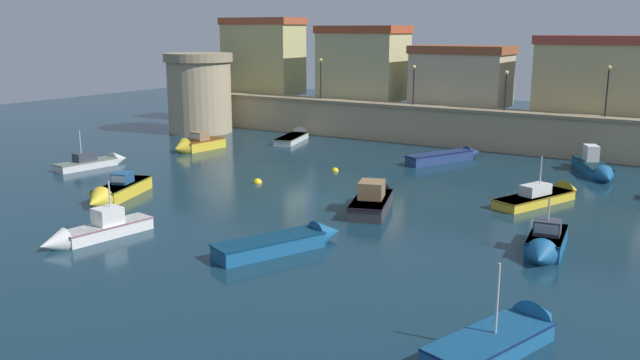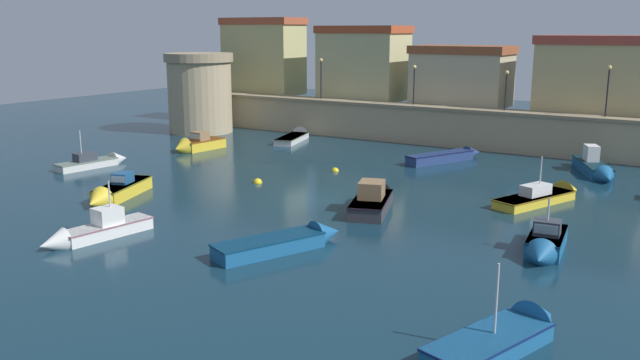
{
  "view_description": "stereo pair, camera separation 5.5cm",
  "coord_description": "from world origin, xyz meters",
  "px_view_note": "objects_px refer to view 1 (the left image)",
  "views": [
    {
      "loc": [
        20.43,
        -31.91,
        9.72
      ],
      "look_at": [
        0.0,
        1.05,
        0.92
      ],
      "focal_mm": 37.44,
      "sensor_mm": 36.0,
      "label": 1
    },
    {
      "loc": [
        20.48,
        -31.88,
        9.72
      ],
      "look_at": [
        0.0,
        1.05,
        0.92
      ],
      "focal_mm": 37.44,
      "sensor_mm": 36.0,
      "label": 2
    }
  ],
  "objects_px": {
    "mooring_buoy_0": "(318,231)",
    "moored_boat_1": "(545,244)",
    "mooring_buoy_2": "(258,183)",
    "quay_lamp_0": "(321,72)",
    "moored_boat_11": "(289,241)",
    "moored_boat_12": "(547,195)",
    "quay_lamp_1": "(414,78)",
    "fortress_tower": "(200,92)",
    "moored_boat_7": "(115,192)",
    "moored_boat_0": "(96,162)",
    "moored_boat_5": "(374,198)",
    "quay_lamp_2": "(506,84)",
    "moored_boat_2": "(448,156)",
    "quay_lamp_3": "(608,83)",
    "moored_boat_3": "(196,144)",
    "mooring_buoy_1": "(335,171)",
    "moored_boat_9": "(296,136)",
    "moored_boat_4": "(93,231)",
    "moored_boat_10": "(595,168)",
    "moored_boat_8": "(510,333)"
  },
  "relations": [
    {
      "from": "mooring_buoy_0",
      "to": "moored_boat_1",
      "type": "bearing_deg",
      "value": 12.5
    },
    {
      "from": "mooring_buoy_2",
      "to": "quay_lamp_0",
      "type": "bearing_deg",
      "value": 110.75
    },
    {
      "from": "moored_boat_11",
      "to": "moored_boat_12",
      "type": "bearing_deg",
      "value": -4.59
    },
    {
      "from": "moored_boat_1",
      "to": "quay_lamp_1",
      "type": "bearing_deg",
      "value": -151.53
    },
    {
      "from": "fortress_tower",
      "to": "moored_boat_7",
      "type": "bearing_deg",
      "value": -59.16
    },
    {
      "from": "moored_boat_0",
      "to": "moored_boat_5",
      "type": "bearing_deg",
      "value": -80.85
    },
    {
      "from": "quay_lamp_2",
      "to": "moored_boat_2",
      "type": "relative_size",
      "value": 0.45
    },
    {
      "from": "moored_boat_2",
      "to": "moored_boat_5",
      "type": "distance_m",
      "value": 15.02
    },
    {
      "from": "quay_lamp_1",
      "to": "moored_boat_7",
      "type": "relative_size",
      "value": 0.55
    },
    {
      "from": "moored_boat_12",
      "to": "quay_lamp_3",
      "type": "bearing_deg",
      "value": 20.25
    },
    {
      "from": "quay_lamp_1",
      "to": "moored_boat_1",
      "type": "xyz_separation_m",
      "value": [
        17.38,
        -24.59,
        -5.07
      ]
    },
    {
      "from": "moored_boat_2",
      "to": "moored_boat_7",
      "type": "relative_size",
      "value": 1.14
    },
    {
      "from": "moored_boat_2",
      "to": "moored_boat_12",
      "type": "xyz_separation_m",
      "value": [
        9.23,
        -8.36,
        -0.04
      ]
    },
    {
      "from": "fortress_tower",
      "to": "quay_lamp_1",
      "type": "height_order",
      "value": "fortress_tower"
    },
    {
      "from": "moored_boat_11",
      "to": "mooring_buoy_2",
      "type": "distance_m",
      "value": 13.54
    },
    {
      "from": "moored_boat_1",
      "to": "moored_boat_12",
      "type": "height_order",
      "value": "moored_boat_12"
    },
    {
      "from": "quay_lamp_2",
      "to": "moored_boat_3",
      "type": "xyz_separation_m",
      "value": [
        -21.33,
        -13.23,
        -4.94
      ]
    },
    {
      "from": "moored_boat_11",
      "to": "quay_lamp_1",
      "type": "bearing_deg",
      "value": 36.76
    },
    {
      "from": "mooring_buoy_1",
      "to": "moored_boat_9",
      "type": "bearing_deg",
      "value": 135.08
    },
    {
      "from": "fortress_tower",
      "to": "moored_boat_12",
      "type": "distance_m",
      "value": 36.41
    },
    {
      "from": "moored_boat_9",
      "to": "mooring_buoy_1",
      "type": "relative_size",
      "value": 12.98
    },
    {
      "from": "quay_lamp_0",
      "to": "moored_boat_1",
      "type": "relative_size",
      "value": 0.77
    },
    {
      "from": "quay_lamp_2",
      "to": "moored_boat_12",
      "type": "xyz_separation_m",
      "value": [
        7.13,
        -14.97,
        -5.1
      ]
    },
    {
      "from": "moored_boat_7",
      "to": "moored_boat_9",
      "type": "relative_size",
      "value": 0.93
    },
    {
      "from": "quay_lamp_2",
      "to": "moored_boat_4",
      "type": "height_order",
      "value": "quay_lamp_2"
    },
    {
      "from": "quay_lamp_3",
      "to": "moored_boat_10",
      "type": "height_order",
      "value": "quay_lamp_3"
    },
    {
      "from": "moored_boat_5",
      "to": "moored_boat_11",
      "type": "height_order",
      "value": "moored_boat_5"
    },
    {
      "from": "quay_lamp_1",
      "to": "mooring_buoy_0",
      "type": "xyz_separation_m",
      "value": [
        6.99,
        -26.9,
        -5.57
      ]
    },
    {
      "from": "moored_boat_1",
      "to": "moored_boat_4",
      "type": "relative_size",
      "value": 0.85
    },
    {
      "from": "moored_boat_1",
      "to": "moored_boat_2",
      "type": "relative_size",
      "value": 0.69
    },
    {
      "from": "moored_boat_8",
      "to": "mooring_buoy_0",
      "type": "bearing_deg",
      "value": 76.78
    },
    {
      "from": "moored_boat_12",
      "to": "mooring_buoy_2",
      "type": "relative_size",
      "value": 12.08
    },
    {
      "from": "moored_boat_1",
      "to": "moored_boat_4",
      "type": "distance_m",
      "value": 20.73
    },
    {
      "from": "quay_lamp_2",
      "to": "moored_boat_8",
      "type": "xyz_separation_m",
      "value": [
        10.53,
        -33.88,
        -5.13
      ]
    },
    {
      "from": "moored_boat_11",
      "to": "quay_lamp_0",
      "type": "bearing_deg",
      "value": 52.3
    },
    {
      "from": "moored_boat_4",
      "to": "mooring_buoy_1",
      "type": "xyz_separation_m",
      "value": [
        1.78,
        19.44,
        -0.43
      ]
    },
    {
      "from": "moored_boat_5",
      "to": "fortress_tower",
      "type": "bearing_deg",
      "value": 40.61
    },
    {
      "from": "moored_boat_8",
      "to": "moored_boat_11",
      "type": "bearing_deg",
      "value": 88.47
    },
    {
      "from": "moored_boat_9",
      "to": "moored_boat_11",
      "type": "bearing_deg",
      "value": -162.21
    },
    {
      "from": "moored_boat_4",
      "to": "moored_boat_11",
      "type": "bearing_deg",
      "value": 122.22
    },
    {
      "from": "moored_boat_5",
      "to": "moored_boat_12",
      "type": "height_order",
      "value": "moored_boat_12"
    },
    {
      "from": "mooring_buoy_2",
      "to": "moored_boat_3",
      "type": "bearing_deg",
      "value": 149.28
    },
    {
      "from": "quay_lamp_2",
      "to": "moored_boat_9",
      "type": "bearing_deg",
      "value": -166.17
    },
    {
      "from": "fortress_tower",
      "to": "moored_boat_12",
      "type": "xyz_separation_m",
      "value": [
        34.94,
        -9.63,
        -3.46
      ]
    },
    {
      "from": "quay_lamp_3",
      "to": "moored_boat_11",
      "type": "height_order",
      "value": "quay_lamp_3"
    },
    {
      "from": "quay_lamp_0",
      "to": "fortress_tower",
      "type": "bearing_deg",
      "value": -152.68
    },
    {
      "from": "moored_boat_2",
      "to": "moored_boat_4",
      "type": "relative_size",
      "value": 1.22
    },
    {
      "from": "moored_boat_10",
      "to": "mooring_buoy_1",
      "type": "bearing_deg",
      "value": -86.96
    },
    {
      "from": "moored_boat_11",
      "to": "moored_boat_3",
      "type": "bearing_deg",
      "value": 74.02
    },
    {
      "from": "moored_boat_9",
      "to": "moored_boat_10",
      "type": "xyz_separation_m",
      "value": [
        25.66,
        -1.61,
        0.22
      ]
    }
  ]
}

